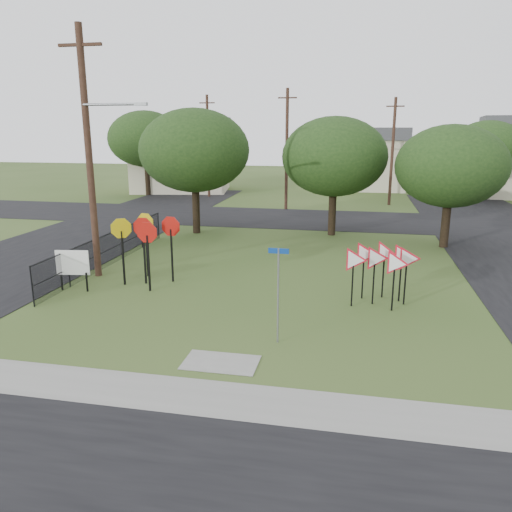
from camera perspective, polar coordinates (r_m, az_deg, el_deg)
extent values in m
plane|color=#31491B|center=(15.81, -1.72, -8.31)|extent=(140.00, 140.00, 0.00)
cube|color=gray|center=(12.17, -6.38, -15.71)|extent=(30.00, 1.60, 0.02)
cube|color=#31491B|center=(11.21, -8.34, -18.67)|extent=(30.00, 0.80, 0.02)
cube|color=black|center=(29.30, -20.49, 1.45)|extent=(8.00, 50.00, 0.02)
cube|color=black|center=(34.90, 5.76, 4.24)|extent=(60.00, 8.00, 0.02)
cube|color=gray|center=(13.69, -4.05, -12.05)|extent=(2.00, 1.20, 0.02)
cylinder|color=gray|center=(14.37, 2.54, -4.63)|extent=(0.06, 0.06, 2.84)
cube|color=navy|center=(13.99, 2.60, 0.59)|extent=(0.59, 0.03, 0.15)
cube|color=black|center=(20.46, -12.61, -0.12)|extent=(0.07, 0.07, 2.20)
cube|color=black|center=(20.48, -9.58, 0.04)|extent=(0.07, 0.07, 2.20)
cube|color=black|center=(19.47, -12.16, -0.83)|extent=(0.07, 0.07, 2.20)
cube|color=black|center=(20.50, -14.94, -0.24)|extent=(0.07, 0.07, 2.20)
cube|color=black|center=(21.47, -12.35, 0.57)|extent=(0.07, 0.07, 2.20)
cube|color=black|center=(17.80, 10.95, -3.13)|extent=(0.05, 0.05, 1.65)
cube|color=black|center=(18.17, 13.28, -2.90)|extent=(0.05, 0.05, 1.65)
cube|color=black|center=(17.68, 15.40, -3.51)|extent=(0.05, 0.05, 1.65)
cube|color=black|center=(18.68, 12.12, -2.35)|extent=(0.05, 0.05, 1.65)
cube|color=black|center=(18.97, 14.32, -2.22)|extent=(0.05, 0.05, 1.65)
cube|color=black|center=(18.42, 16.68, -2.89)|extent=(0.05, 0.05, 1.65)
cube|color=black|center=(18.71, 16.15, -2.58)|extent=(0.05, 0.05, 1.65)
cube|color=black|center=(20.78, -21.33, -2.63)|extent=(0.05, 0.05, 0.75)
cube|color=black|center=(20.23, -18.77, -2.85)|extent=(0.05, 0.05, 0.75)
cube|color=white|center=(20.30, -20.24, -0.71)|extent=(1.28, 0.24, 0.96)
cylinder|color=#422A1E|center=(21.55, -18.55, 10.73)|extent=(0.28, 0.28, 10.00)
cube|color=#422A1E|center=(21.74, -19.49, 21.81)|extent=(1.80, 0.12, 0.12)
cylinder|color=gray|center=(20.88, -16.16, 16.31)|extent=(2.40, 0.10, 0.10)
cube|color=gray|center=(20.37, -13.03, 16.56)|extent=(0.50, 0.18, 0.12)
cylinder|color=#422A1E|center=(38.61, 3.53, 11.96)|extent=(0.24, 0.24, 9.00)
cube|color=#422A1E|center=(38.64, 3.62, 17.60)|extent=(1.40, 0.10, 0.10)
cylinder|color=#422A1E|center=(42.32, 15.31, 11.36)|extent=(0.24, 0.24, 8.50)
cube|color=#422A1E|center=(42.32, 15.64, 16.16)|extent=(1.40, 0.10, 0.10)
cylinder|color=#422A1E|center=(46.20, -5.50, 12.31)|extent=(0.24, 0.24, 9.00)
cube|color=#422A1E|center=(46.23, -5.62, 17.03)|extent=(1.40, 0.10, 0.10)
cylinder|color=black|center=(19.09, -24.22, -3.19)|extent=(0.05, 0.05, 1.50)
cylinder|color=black|center=(20.91, -20.62, -1.38)|extent=(0.05, 0.05, 1.50)
cylinder|color=black|center=(22.82, -17.62, 0.13)|extent=(0.05, 0.05, 1.50)
cylinder|color=black|center=(24.80, -15.09, 1.41)|extent=(0.05, 0.05, 1.50)
cylinder|color=black|center=(26.83, -12.93, 2.50)|extent=(0.05, 0.05, 1.50)
cylinder|color=black|center=(28.89, -11.08, 3.43)|extent=(0.05, 0.05, 1.50)
cube|color=black|center=(23.65, -16.42, 2.47)|extent=(0.03, 11.50, 0.03)
cube|color=black|center=(23.80, -16.30, 0.80)|extent=(0.03, 11.50, 0.03)
cube|color=black|center=(23.80, -16.30, 0.80)|extent=(0.01, 11.50, 1.50)
cube|color=beige|center=(51.32, -8.50, 10.74)|extent=(10.08, 8.46, 6.00)
cube|color=#414246|center=(51.23, -8.66, 14.76)|extent=(10.58, 8.88, 1.20)
cube|color=beige|center=(54.32, 12.29, 10.24)|extent=(8.00, 8.00, 5.00)
cube|color=#414246|center=(54.21, 12.46, 13.51)|extent=(8.40, 8.40, 1.20)
cylinder|color=black|center=(30.09, -6.85, 5.11)|extent=(0.44, 0.44, 2.62)
ellipsoid|color=black|center=(29.73, -7.06, 11.88)|extent=(6.40, 6.40, 4.80)
cylinder|color=black|center=(29.63, 8.69, 4.74)|extent=(0.44, 0.44, 2.45)
ellipsoid|color=black|center=(29.27, 8.94, 11.17)|extent=(6.00, 6.00, 4.50)
cylinder|color=black|center=(28.04, 20.82, 3.23)|extent=(0.44, 0.44, 2.27)
ellipsoid|color=black|center=(27.66, 21.39, 9.54)|extent=(5.60, 5.60, 4.20)
cylinder|color=black|center=(48.48, -12.29, 8.47)|extent=(0.44, 0.44, 2.80)
ellipsoid|color=black|center=(48.26, -12.54, 12.94)|extent=(6.80, 6.80, 5.10)
cylinder|color=black|center=(47.66, 24.48, 7.22)|extent=(0.44, 0.44, 2.45)
ellipsoid|color=black|center=(47.44, 24.90, 11.19)|extent=(6.00, 6.00, 4.50)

